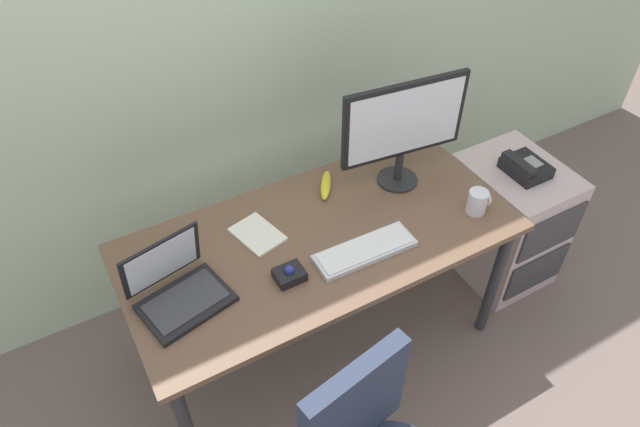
{
  "coord_description": "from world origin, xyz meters",
  "views": [
    {
      "loc": [
        -0.8,
        -1.41,
        2.4
      ],
      "look_at": [
        0.0,
        0.0,
        0.86
      ],
      "focal_mm": 32.21,
      "sensor_mm": 36.0,
      "label": 1
    }
  ],
  "objects_px": {
    "file_cabinet": "(506,221)",
    "monitor_main": "(404,126)",
    "coffee_mug": "(478,202)",
    "paper_notepad": "(257,234)",
    "laptop": "(177,287)",
    "banana": "(326,185)",
    "keyboard": "(365,250)",
    "desk_phone": "(525,167)",
    "trackball_mouse": "(289,274)"
  },
  "relations": [
    {
      "from": "paper_notepad",
      "to": "banana",
      "type": "distance_m",
      "value": 0.4
    },
    {
      "from": "monitor_main",
      "to": "laptop",
      "type": "height_order",
      "value": "monitor_main"
    },
    {
      "from": "paper_notepad",
      "to": "monitor_main",
      "type": "bearing_deg",
      "value": 0.3
    },
    {
      "from": "trackball_mouse",
      "to": "laptop",
      "type": "bearing_deg",
      "value": 163.12
    },
    {
      "from": "monitor_main",
      "to": "keyboard",
      "type": "distance_m",
      "value": 0.55
    },
    {
      "from": "desk_phone",
      "to": "coffee_mug",
      "type": "xyz_separation_m",
      "value": [
        -0.43,
        -0.14,
        0.08
      ]
    },
    {
      "from": "trackball_mouse",
      "to": "coffee_mug",
      "type": "height_order",
      "value": "coffee_mug"
    },
    {
      "from": "paper_notepad",
      "to": "trackball_mouse",
      "type": "bearing_deg",
      "value": -87.75
    },
    {
      "from": "laptop",
      "to": "paper_notepad",
      "type": "xyz_separation_m",
      "value": [
        0.38,
        0.15,
        -0.05
      ]
    },
    {
      "from": "laptop",
      "to": "coffee_mug",
      "type": "relative_size",
      "value": 3.41
    },
    {
      "from": "desk_phone",
      "to": "paper_notepad",
      "type": "xyz_separation_m",
      "value": [
        -1.29,
        0.18,
        0.04
      ]
    },
    {
      "from": "file_cabinet",
      "to": "laptop",
      "type": "relative_size",
      "value": 1.88
    },
    {
      "from": "laptop",
      "to": "coffee_mug",
      "type": "distance_m",
      "value": 1.26
    },
    {
      "from": "monitor_main",
      "to": "keyboard",
      "type": "height_order",
      "value": "monitor_main"
    },
    {
      "from": "keyboard",
      "to": "file_cabinet",
      "type": "bearing_deg",
      "value": 7.56
    },
    {
      "from": "file_cabinet",
      "to": "keyboard",
      "type": "distance_m",
      "value": 1.07
    },
    {
      "from": "coffee_mug",
      "to": "trackball_mouse",
      "type": "bearing_deg",
      "value": 176.21
    },
    {
      "from": "keyboard",
      "to": "coffee_mug",
      "type": "height_order",
      "value": "coffee_mug"
    },
    {
      "from": "monitor_main",
      "to": "paper_notepad",
      "type": "bearing_deg",
      "value": -179.7
    },
    {
      "from": "paper_notepad",
      "to": "banana",
      "type": "relative_size",
      "value": 1.09
    },
    {
      "from": "banana",
      "to": "laptop",
      "type": "bearing_deg",
      "value": -161.13
    },
    {
      "from": "coffee_mug",
      "to": "paper_notepad",
      "type": "distance_m",
      "value": 0.92
    },
    {
      "from": "file_cabinet",
      "to": "paper_notepad",
      "type": "bearing_deg",
      "value": 172.85
    },
    {
      "from": "file_cabinet",
      "to": "monitor_main",
      "type": "relative_size",
      "value": 1.22
    },
    {
      "from": "file_cabinet",
      "to": "keyboard",
      "type": "xyz_separation_m",
      "value": [
        -0.97,
        -0.13,
        0.42
      ]
    },
    {
      "from": "laptop",
      "to": "trackball_mouse",
      "type": "xyz_separation_m",
      "value": [
        0.39,
        -0.12,
        -0.03
      ]
    },
    {
      "from": "file_cabinet",
      "to": "desk_phone",
      "type": "relative_size",
      "value": 3.37
    },
    {
      "from": "file_cabinet",
      "to": "banana",
      "type": "bearing_deg",
      "value": 163.11
    },
    {
      "from": "keyboard",
      "to": "coffee_mug",
      "type": "bearing_deg",
      "value": -3.0
    },
    {
      "from": "file_cabinet",
      "to": "monitor_main",
      "type": "xyz_separation_m",
      "value": [
        -0.61,
        0.17,
        0.7
      ]
    },
    {
      "from": "trackball_mouse",
      "to": "keyboard",
      "type": "bearing_deg",
      "value": -5.12
    },
    {
      "from": "coffee_mug",
      "to": "paper_notepad",
      "type": "relative_size",
      "value": 0.51
    },
    {
      "from": "desk_phone",
      "to": "trackball_mouse",
      "type": "relative_size",
      "value": 1.82
    },
    {
      "from": "trackball_mouse",
      "to": "monitor_main",
      "type": "bearing_deg",
      "value": 21.52
    },
    {
      "from": "desk_phone",
      "to": "keyboard",
      "type": "distance_m",
      "value": 0.97
    },
    {
      "from": "banana",
      "to": "trackball_mouse",
      "type": "bearing_deg",
      "value": -134.57
    },
    {
      "from": "file_cabinet",
      "to": "keyboard",
      "type": "bearing_deg",
      "value": -172.44
    },
    {
      "from": "laptop",
      "to": "monitor_main",
      "type": "bearing_deg",
      "value": 7.96
    },
    {
      "from": "trackball_mouse",
      "to": "paper_notepad",
      "type": "relative_size",
      "value": 0.53
    },
    {
      "from": "trackball_mouse",
      "to": "banana",
      "type": "height_order",
      "value": "trackball_mouse"
    },
    {
      "from": "banana",
      "to": "file_cabinet",
      "type": "bearing_deg",
      "value": -16.89
    },
    {
      "from": "file_cabinet",
      "to": "trackball_mouse",
      "type": "relative_size",
      "value": 6.12
    },
    {
      "from": "keyboard",
      "to": "paper_notepad",
      "type": "xyz_separation_m",
      "value": [
        -0.33,
        0.29,
        -0.01
      ]
    },
    {
      "from": "file_cabinet",
      "to": "desk_phone",
      "type": "height_order",
      "value": "desk_phone"
    },
    {
      "from": "keyboard",
      "to": "laptop",
      "type": "height_order",
      "value": "laptop"
    },
    {
      "from": "file_cabinet",
      "to": "paper_notepad",
      "type": "distance_m",
      "value": 1.37
    },
    {
      "from": "laptop",
      "to": "paper_notepad",
      "type": "relative_size",
      "value": 1.72
    },
    {
      "from": "laptop",
      "to": "trackball_mouse",
      "type": "relative_size",
      "value": 3.26
    },
    {
      "from": "coffee_mug",
      "to": "keyboard",
      "type": "bearing_deg",
      "value": 177.0
    },
    {
      "from": "paper_notepad",
      "to": "coffee_mug",
      "type": "bearing_deg",
      "value": -20.38
    }
  ]
}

